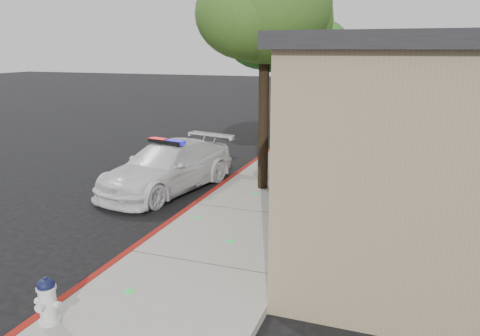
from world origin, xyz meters
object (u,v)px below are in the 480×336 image
street_tree_near (265,11)px  street_tree_mid (276,34)px  street_tree_far (319,48)px  clapboard_building (463,110)px  police_car (168,167)px  fire_hydrant (47,300)px

street_tree_near → street_tree_mid: 1.82m
street_tree_near → street_tree_far: 9.53m
street_tree_near → clapboard_building: bearing=37.0°
police_car → street_tree_far: street_tree_far is taller
clapboard_building → police_car: (-8.07, -4.72, -1.43)m
clapboard_building → fire_hydrant: bearing=-118.9°
street_tree_mid → street_tree_near: bearing=-84.4°
fire_hydrant → clapboard_building: bearing=58.7°
clapboard_building → street_tree_near: bearing=-143.0°
street_tree_near → street_tree_far: bearing=91.6°
street_tree_mid → fire_hydrant: bearing=-94.9°
fire_hydrant → street_tree_far: (0.70, 16.94, 3.53)m
clapboard_building → street_tree_near: (-5.38, -4.05, 2.82)m
police_car → street_tree_near: (2.69, 0.67, 4.25)m
clapboard_building → fire_hydrant: clapboard_building is taller
street_tree_mid → police_car: bearing=-136.2°
street_tree_near → street_tree_mid: (-0.17, 1.74, -0.52)m
fire_hydrant → street_tree_near: bearing=80.2°
clapboard_building → fire_hydrant: 13.24m
street_tree_near → street_tree_far: size_ratio=1.24×
fire_hydrant → street_tree_mid: size_ratio=0.13×
police_car → street_tree_mid: street_tree_mid is taller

